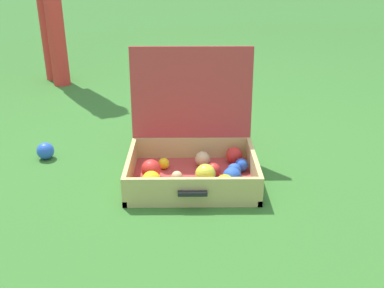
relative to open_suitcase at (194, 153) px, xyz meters
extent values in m
plane|color=#336B28|center=(-0.08, -0.07, -0.11)|extent=(16.00, 16.00, 0.00)
cube|color=#B23838|center=(-0.01, -0.05, -0.10)|extent=(0.53, 0.40, 0.03)
cube|color=tan|center=(-0.26, -0.05, -0.05)|extent=(0.02, 0.40, 0.12)
cube|color=tan|center=(0.25, -0.05, -0.05)|extent=(0.02, 0.40, 0.12)
cube|color=tan|center=(-0.01, -0.24, -0.05)|extent=(0.50, 0.02, 0.12)
cube|color=tan|center=(-0.01, 0.14, -0.05)|extent=(0.50, 0.02, 0.12)
cube|color=#B23838|center=(-0.01, 0.17, 0.21)|extent=(0.53, 0.06, 0.40)
cube|color=black|center=(-0.01, -0.26, -0.04)|extent=(0.11, 0.02, 0.02)
sphere|color=red|center=(0.08, -0.04, -0.06)|extent=(0.06, 0.06, 0.06)
sphere|color=#D1B784|center=(0.04, 0.06, -0.05)|extent=(0.06, 0.06, 0.06)
sphere|color=blue|center=(0.17, -0.05, -0.06)|extent=(0.06, 0.06, 0.06)
sphere|color=blue|center=(0.15, -0.12, -0.05)|extent=(0.08, 0.08, 0.08)
sphere|color=red|center=(0.18, 0.09, -0.05)|extent=(0.07, 0.07, 0.07)
sphere|color=blue|center=(0.20, 0.00, -0.06)|extent=(0.06, 0.06, 0.06)
sphere|color=#D1B784|center=(-0.07, -0.09, -0.06)|extent=(0.05, 0.05, 0.05)
sphere|color=yellow|center=(-0.17, -0.15, -0.05)|extent=(0.08, 0.08, 0.08)
sphere|color=#CCDB38|center=(0.05, -0.11, -0.04)|extent=(0.08, 0.08, 0.08)
sphere|color=yellow|center=(-0.13, 0.03, -0.06)|extent=(0.05, 0.05, 0.05)
sphere|color=yellow|center=(0.12, -0.18, -0.05)|extent=(0.08, 0.08, 0.08)
sphere|color=red|center=(-0.18, -0.06, -0.04)|extent=(0.08, 0.08, 0.08)
sphere|color=blue|center=(-0.69, 0.19, -0.07)|extent=(0.08, 0.08, 0.08)
cylinder|color=red|center=(-1.04, 1.59, 0.32)|extent=(0.12, 0.12, 0.86)
cylinder|color=red|center=(-0.94, 1.44, 0.32)|extent=(0.12, 0.12, 0.86)
camera|label=1|loc=(-0.02, -1.67, 0.78)|focal=40.88mm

